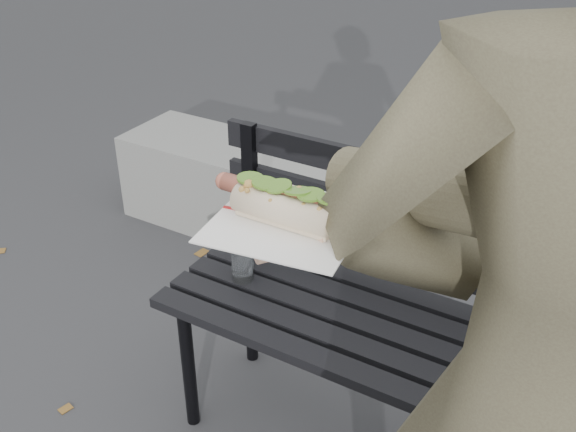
% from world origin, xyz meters
% --- Properties ---
extents(park_bench, '(1.50, 0.44, 0.88)m').
position_xyz_m(park_bench, '(-0.01, 0.82, 0.52)').
color(park_bench, black).
rests_on(park_bench, ground).
extents(concrete_block, '(1.20, 0.40, 0.40)m').
position_xyz_m(concrete_block, '(-1.15, 1.65, 0.20)').
color(concrete_block, slate).
rests_on(concrete_block, ground).
extents(person, '(0.78, 0.64, 1.85)m').
position_xyz_m(person, '(0.34, 0.18, 0.92)').
color(person, '#4E4634').
rests_on(person, ground).
extents(held_hotdog, '(0.61, 0.31, 0.20)m').
position_xyz_m(held_hotdog, '(0.15, 0.15, 1.22)').
color(held_hotdog, '#4E4634').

